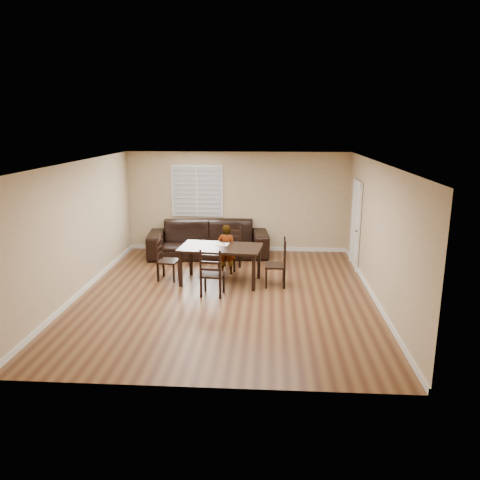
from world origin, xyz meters
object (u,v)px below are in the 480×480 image
Objects in this scene: dining_table at (221,250)px; chair_near at (231,249)px; child at (226,249)px; donut at (223,243)px; chair_right at (281,265)px; chair_left at (163,260)px; chair_far at (211,276)px; sofa at (208,239)px.

dining_table is 1.80× the size of chair_near.
child is 0.51m from donut.
child is at bearing -121.31° from chair_right.
chair_left is at bearing -179.95° from dining_table.
chair_right reaches higher than dining_table.
chair_far is 11.16× the size of donut.
chair_far is (-0.24, -2.01, -0.01)m from chair_near.
dining_table is 1.14m from chair_near.
chair_right is (1.18, -1.23, 0.01)m from chair_near.
dining_table is at bearing -102.47° from donut.
chair_near is 1.70m from chair_right.
chair_far reaches higher than donut.
donut is at bearing -79.31° from sofa.
sofa is at bearing 110.75° from dining_table.
chair_left is at bearing -95.97° from chair_right.
chair_left is at bearing -130.17° from chair_near.
chair_near reaches higher than chair_far.
chair_near is at bearing -51.04° from chair_left.
sofa reaches higher than donut.
chair_far is 1.56m from child.
donut is 0.03× the size of sofa.
chair_far is at bearing 87.53° from child.
chair_right is 0.89× the size of child.
dining_table is at bearing 87.49° from child.
chair_near is 0.49m from child.
chair_far is 1.61m from chair_left.
chair_near is at bearing -62.03° from sofa.
donut is at bearing -82.13° from chair_left.
chair_left reaches higher than donut.
chair_near reaches higher than dining_table.
chair_right is (2.64, -0.27, 0.03)m from chair_left.
child is at bearing -90.46° from chair_far.
chair_far is (-0.10, -0.92, -0.28)m from dining_table.
chair_far is at bearing -61.16° from chair_right.
chair_right is 2.91m from sofa.
chair_far is 1.02× the size of chair_left.
chair_far is 1.62m from chair_right.
chair_far is 0.32× the size of sofa.
chair_right is at bearing 0.60° from dining_table.
chair_right is 1.47m from child.
dining_table is 1.86× the size of chair_left.
chair_left is (-1.46, -0.96, -0.02)m from chair_near.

